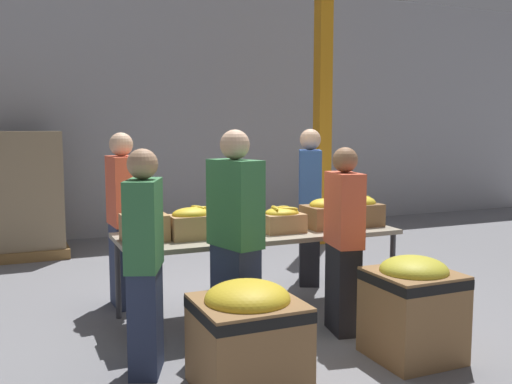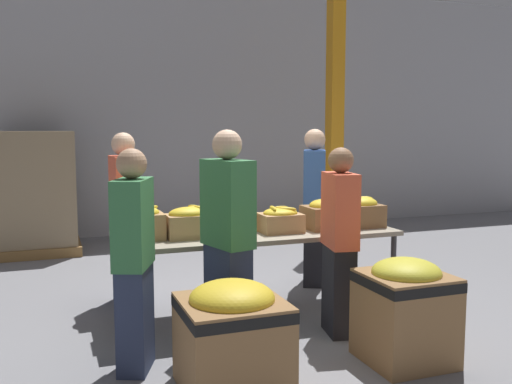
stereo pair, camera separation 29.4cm
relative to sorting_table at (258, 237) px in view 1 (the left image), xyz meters
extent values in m
plane|color=gray|center=(0.00, 0.00, -0.71)|extent=(30.00, 30.00, 0.00)
cube|color=#A8A8AD|center=(0.00, 4.32, 1.29)|extent=(16.00, 0.08, 4.00)
cube|color=#9E937F|center=(0.00, 0.00, 0.03)|extent=(2.46, 0.90, 0.04)
cylinder|color=#38383D|center=(-1.17, -0.39, -0.35)|extent=(0.05, 0.05, 0.72)
cylinder|color=#38383D|center=(1.17, -0.39, -0.35)|extent=(0.05, 0.05, 0.72)
cylinder|color=#38383D|center=(-1.17, 0.39, -0.35)|extent=(0.05, 0.05, 0.72)
cylinder|color=#38383D|center=(1.17, 0.39, -0.35)|extent=(0.05, 0.05, 0.72)
cube|color=#A37A4C|center=(-1.02, -0.03, 0.16)|extent=(0.36, 0.29, 0.22)
ellipsoid|color=gold|center=(-1.02, -0.03, 0.27)|extent=(0.30, 0.24, 0.10)
ellipsoid|color=gold|center=(-0.98, -0.08, 0.32)|extent=(0.13, 0.18, 0.05)
ellipsoid|color=gold|center=(-1.10, -0.08, 0.29)|extent=(0.17, 0.17, 0.05)
ellipsoid|color=gold|center=(-0.93, -0.02, 0.31)|extent=(0.15, 0.15, 0.04)
cube|color=tan|center=(-0.64, -0.09, 0.15)|extent=(0.36, 0.27, 0.20)
ellipsoid|color=gold|center=(-0.64, -0.09, 0.25)|extent=(0.32, 0.23, 0.11)
ellipsoid|color=gold|center=(-0.56, -0.06, 0.29)|extent=(0.19, 0.06, 0.04)
ellipsoid|color=gold|center=(-0.57, -0.06, 0.28)|extent=(0.09, 0.17, 0.05)
ellipsoid|color=gold|center=(-0.57, -0.05, 0.30)|extent=(0.11, 0.17, 0.04)
ellipsoid|color=gold|center=(-0.67, -0.06, 0.27)|extent=(0.12, 0.17, 0.05)
cube|color=olive|center=(-0.22, 0.11, 0.16)|extent=(0.36, 0.31, 0.22)
ellipsoid|color=gold|center=(-0.22, 0.11, 0.28)|extent=(0.30, 0.26, 0.14)
ellipsoid|color=gold|center=(-0.26, 0.09, 0.31)|extent=(0.20, 0.04, 0.04)
ellipsoid|color=gold|center=(-0.18, 0.06, 0.33)|extent=(0.08, 0.22, 0.05)
ellipsoid|color=gold|center=(-0.22, 0.04, 0.33)|extent=(0.19, 0.18, 0.05)
cube|color=tan|center=(0.18, -0.11, 0.13)|extent=(0.36, 0.29, 0.16)
ellipsoid|color=gold|center=(0.18, -0.11, 0.22)|extent=(0.31, 0.26, 0.09)
ellipsoid|color=gold|center=(0.20, -0.09, 0.26)|extent=(0.14, 0.04, 0.04)
ellipsoid|color=gold|center=(0.12, -0.10, 0.26)|extent=(0.08, 0.20, 0.05)
ellipsoid|color=gold|center=(0.22, -0.16, 0.25)|extent=(0.18, 0.10, 0.06)
cube|color=olive|center=(0.63, -0.09, 0.15)|extent=(0.36, 0.34, 0.20)
ellipsoid|color=gold|center=(0.63, -0.09, 0.26)|extent=(0.29, 0.27, 0.12)
ellipsoid|color=gold|center=(0.71, -0.16, 0.29)|extent=(0.16, 0.10, 0.04)
ellipsoid|color=gold|center=(0.71, -0.15, 0.31)|extent=(0.09, 0.19, 0.05)
ellipsoid|color=gold|center=(0.70, -0.02, 0.30)|extent=(0.16, 0.18, 0.05)
ellipsoid|color=gold|center=(0.60, -0.17, 0.29)|extent=(0.10, 0.19, 0.05)
cube|color=olive|center=(1.00, -0.11, 0.15)|extent=(0.36, 0.30, 0.21)
ellipsoid|color=yellow|center=(1.00, -0.11, 0.27)|extent=(0.30, 0.23, 0.12)
ellipsoid|color=yellow|center=(1.07, -0.04, 0.30)|extent=(0.16, 0.10, 0.06)
ellipsoid|color=yellow|center=(0.98, -0.04, 0.29)|extent=(0.22, 0.10, 0.05)
cube|color=black|center=(0.93, 0.74, -0.32)|extent=(0.35, 0.43, 0.79)
cube|color=#2D5199|center=(0.93, 0.74, 0.40)|extent=(0.40, 0.50, 0.65)
sphere|color=#DBAD89|center=(0.93, 0.74, 0.84)|extent=(0.22, 0.22, 0.22)
cube|color=#2D3856|center=(-1.19, -0.82, -0.35)|extent=(0.31, 0.39, 0.73)
cube|color=#387A47|center=(-1.19, -0.82, 0.32)|extent=(0.34, 0.46, 0.60)
sphere|color=tan|center=(-1.19, -0.82, 0.72)|extent=(0.21, 0.21, 0.21)
cube|color=#2D3856|center=(-1.05, 0.73, -0.32)|extent=(0.22, 0.38, 0.77)
cube|color=#EA5B3D|center=(-1.05, 0.73, 0.38)|extent=(0.24, 0.45, 0.64)
sphere|color=#DBAD89|center=(-1.05, 0.73, 0.81)|extent=(0.22, 0.22, 0.22)
cube|color=black|center=(0.46, -0.68, -0.35)|extent=(0.25, 0.37, 0.72)
cube|color=#EA5B3D|center=(0.46, -0.68, 0.31)|extent=(0.28, 0.44, 0.60)
sphere|color=#896042|center=(0.46, -0.68, 0.71)|extent=(0.20, 0.20, 0.20)
cube|color=#2D3856|center=(-0.47, -0.65, -0.32)|extent=(0.30, 0.42, 0.79)
cube|color=#387A47|center=(-0.47, -0.65, 0.40)|extent=(0.33, 0.49, 0.65)
sphere|color=#DBAD89|center=(-0.47, -0.65, 0.84)|extent=(0.22, 0.22, 0.22)
cube|color=olive|center=(-0.66, -1.34, -0.42)|extent=(0.64, 0.64, 0.59)
cube|color=black|center=(-0.66, -1.34, -0.18)|extent=(0.64, 0.64, 0.07)
ellipsoid|color=gold|center=(-0.66, -1.34, -0.11)|extent=(0.54, 0.54, 0.22)
cube|color=olive|center=(0.64, -1.34, -0.39)|extent=(0.58, 0.58, 0.64)
cube|color=black|center=(0.64, -1.34, -0.12)|extent=(0.58, 0.58, 0.07)
ellipsoid|color=gold|center=(0.64, -1.34, -0.06)|extent=(0.49, 0.49, 0.20)
cube|color=orange|center=(2.14, 2.59, 1.29)|extent=(0.20, 0.20, 4.00)
cube|color=olive|center=(-1.90, 3.50, -0.65)|extent=(1.12, 1.12, 0.13)
cube|color=#897556|center=(-1.90, 3.50, 0.17)|extent=(1.03, 1.03, 1.50)
camera|label=1|loc=(-2.00, -4.57, 0.96)|focal=40.00mm
camera|label=2|loc=(-1.72, -4.68, 0.96)|focal=40.00mm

